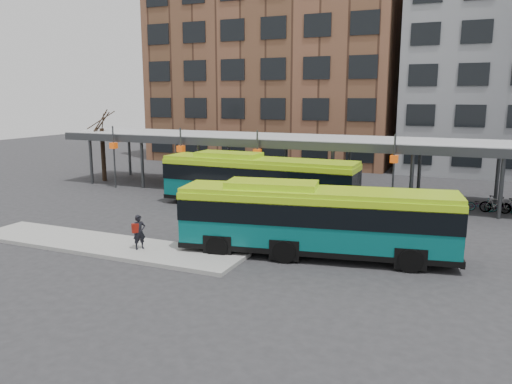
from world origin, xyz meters
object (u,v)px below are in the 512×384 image
tree (103,152)px  pedestrian (139,232)px  bus_front (315,219)px  bus_rear (258,180)px

tree → pedestrian: tree is taller
bus_front → pedestrian: 7.97m
tree → bus_rear: size_ratio=0.44×
tree → bus_front: size_ratio=0.45×
tree → bus_rear: (15.89, -4.34, -0.63)m
bus_front → bus_rear: bus_rear is taller
bus_rear → pedestrian: bus_rear is taller
tree → bus_rear: 16.49m
bus_rear → pedestrian: 10.87m
bus_rear → pedestrian: bearing=-96.5°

